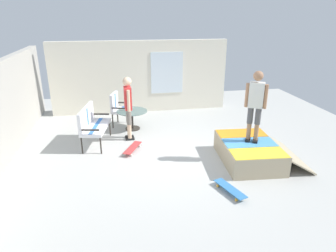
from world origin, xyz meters
name	(u,v)px	position (x,y,z in m)	size (l,w,h in m)	color
ground_plane	(176,159)	(0.00, 0.00, -0.05)	(12.00, 12.00, 0.10)	#B2B2AD
house_facade	(141,77)	(3.80, 0.49, 1.22)	(0.23, 6.00, 2.43)	silver
skate_ramp	(250,152)	(-0.51, -1.65, 0.24)	(1.83, 1.97, 0.49)	tan
patio_bench	(91,122)	(1.14, 2.04, 0.62)	(1.33, 0.78, 1.02)	#2D2823
patio_chair_near_house	(118,106)	(2.49, 1.31, 0.61)	(0.75, 0.71, 1.02)	#2D2823
patio_table	(132,116)	(2.07, 0.93, 0.40)	(0.90, 0.90, 0.57)	#2D2823
person_watching	(128,104)	(1.33, 1.06, 1.01)	(0.48, 0.25, 1.73)	black
person_skater	(256,102)	(-0.45, -1.69, 1.44)	(0.35, 0.43, 1.64)	black
skateboard_by_bench	(133,148)	(0.52, 1.03, 0.08)	(0.81, 0.53, 0.10)	#B23838
skateboard_spare	(230,189)	(-1.71, -0.72, 0.08)	(0.82, 0.45, 0.10)	#3372B2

